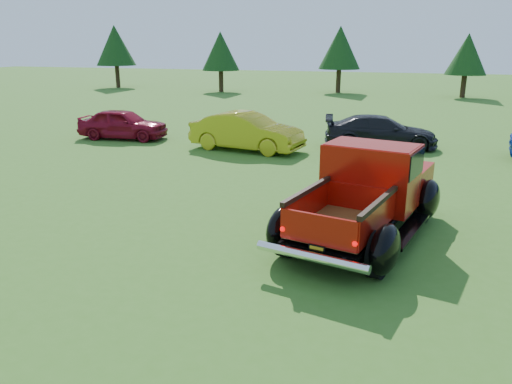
% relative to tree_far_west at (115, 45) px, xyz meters
% --- Properties ---
extents(ground, '(120.00, 120.00, 0.00)m').
position_rel_tree_far_west_xyz_m(ground, '(22.00, -30.00, -3.52)').
color(ground, '#37661D').
rests_on(ground, ground).
extents(tree_far_west, '(3.33, 3.33, 5.20)m').
position_rel_tree_far_west_xyz_m(tree_far_west, '(0.00, 0.00, 0.00)').
color(tree_far_west, '#332114').
rests_on(tree_far_west, ground).
extents(tree_west, '(2.94, 2.94, 4.60)m').
position_rel_tree_far_west_xyz_m(tree_west, '(10.00, -1.00, -0.41)').
color(tree_west, '#332114').
rests_on(tree_west, ground).
extents(tree_mid_left, '(3.20, 3.20, 5.00)m').
position_rel_tree_far_west_xyz_m(tree_mid_left, '(19.00, 1.00, -0.14)').
color(tree_mid_left, '#332114').
rests_on(tree_mid_left, ground).
extents(tree_mid_right, '(2.82, 2.82, 4.40)m').
position_rel_tree_far_west_xyz_m(tree_mid_right, '(28.00, -0.00, -0.55)').
color(tree_mid_right, '#332114').
rests_on(tree_mid_right, ground).
extents(pickup_truck, '(3.25, 5.26, 1.84)m').
position_rel_tree_far_west_xyz_m(pickup_truck, '(23.96, -28.74, -2.64)').
color(pickup_truck, black).
rests_on(pickup_truck, ground).
extents(show_car_red, '(3.69, 1.74, 1.22)m').
position_rel_tree_far_west_xyz_m(show_car_red, '(13.50, -21.12, -2.91)').
color(show_car_red, maroon).
rests_on(show_car_red, ground).
extents(show_car_yellow, '(4.31, 2.10, 1.36)m').
position_rel_tree_far_west_xyz_m(show_car_yellow, '(19.00, -21.75, -2.84)').
color(show_car_yellow, '#ABA116').
rests_on(show_car_yellow, ground).
extents(show_car_grey, '(4.31, 2.27, 1.19)m').
position_rel_tree_far_west_xyz_m(show_car_grey, '(23.61, -19.85, -2.92)').
color(show_car_grey, black).
rests_on(show_car_grey, ground).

